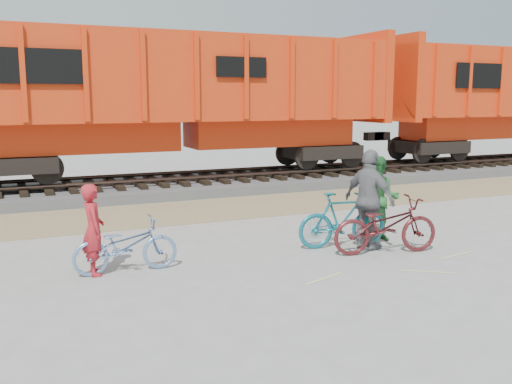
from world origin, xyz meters
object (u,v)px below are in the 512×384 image
(bicycle_blue, at_px, (125,246))
(bicycle_teal, at_px, (343,220))
(hopper_car_center, at_px, (181,96))
(bicycle_maroon, at_px, (386,225))
(person_man, at_px, (379,198))
(person_solo, at_px, (93,230))
(person_woman, at_px, (369,200))

(bicycle_blue, relative_size, bicycle_teal, 0.95)
(bicycle_blue, bearing_deg, hopper_car_center, -22.08)
(bicycle_blue, height_order, bicycle_maroon, bicycle_maroon)
(person_man, bearing_deg, hopper_car_center, 145.32)
(person_solo, relative_size, person_man, 0.88)
(person_man, bearing_deg, person_solo, -136.93)
(bicycle_maroon, relative_size, person_solo, 1.34)
(bicycle_teal, relative_size, person_man, 1.05)
(person_woman, bearing_deg, hopper_car_center, -8.70)
(bicycle_maroon, xyz_separation_m, person_solo, (-5.23, 0.90, 0.22))
(hopper_car_center, relative_size, bicycle_teal, 7.60)
(bicycle_maroon, bearing_deg, hopper_car_center, 19.50)
(bicycle_teal, relative_size, person_solo, 1.20)
(hopper_car_center, distance_m, person_man, 8.46)
(bicycle_teal, height_order, person_solo, person_solo)
(bicycle_blue, distance_m, person_solo, 0.59)
(bicycle_teal, height_order, bicycle_maroon, bicycle_teal)
(hopper_car_center, distance_m, person_solo, 9.23)
(bicycle_teal, relative_size, bicycle_maroon, 0.89)
(person_woman, bearing_deg, bicycle_maroon, 177.59)
(bicycle_maroon, xyz_separation_m, person_woman, (-0.10, 0.40, 0.44))
(person_woman, bearing_deg, bicycle_teal, 32.50)
(hopper_car_center, distance_m, person_woman, 8.84)
(person_solo, bearing_deg, bicycle_teal, -93.57)
(bicycle_blue, xyz_separation_m, bicycle_teal, (4.25, -0.07, 0.09))
(bicycle_maroon, bearing_deg, person_man, -17.51)
(bicycle_teal, bearing_deg, person_woman, -122.84)
(person_solo, bearing_deg, person_man, -91.22)
(bicycle_blue, xyz_separation_m, person_man, (5.25, 0.13, 0.41))
(bicycle_teal, distance_m, person_solo, 4.76)
(person_solo, bearing_deg, person_woman, -97.12)
(bicycle_blue, height_order, person_solo, person_solo)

